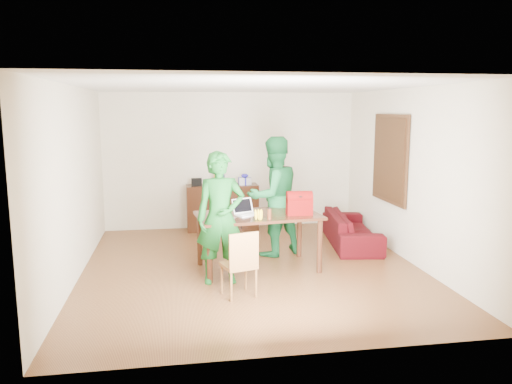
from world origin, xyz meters
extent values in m
cube|color=#431F10|center=(0.00, 0.00, -0.05)|extent=(5.00, 5.50, 0.10)
cube|color=white|center=(0.00, 0.00, 2.75)|extent=(5.00, 5.50, 0.10)
cube|color=beige|center=(0.00, 2.80, 1.35)|extent=(5.00, 0.10, 2.70)
cube|color=beige|center=(0.00, -2.80, 1.35)|extent=(5.00, 0.10, 2.70)
cube|color=beige|center=(-2.55, 0.00, 1.35)|extent=(0.10, 5.50, 2.70)
cube|color=beige|center=(2.55, 0.00, 1.35)|extent=(0.10, 5.50, 2.70)
cube|color=#3F2614|center=(2.46, 0.70, 1.55)|extent=(0.04, 1.28, 1.48)
cube|color=#482915|center=(2.43, 0.70, 1.55)|extent=(0.01, 1.18, 1.36)
cube|color=black|center=(-0.20, 2.51, 0.45)|extent=(1.40, 0.45, 0.90)
cube|color=black|center=(-0.70, 2.51, 0.97)|extent=(0.20, 0.14, 0.14)
cube|color=#ACABB5|center=(0.25, 2.51, 0.97)|extent=(0.24, 0.22, 0.14)
ellipsoid|color=#211AAD|center=(0.25, 2.51, 1.08)|extent=(0.14, 0.14, 0.07)
cube|color=black|center=(0.09, -0.04, 0.82)|extent=(1.89, 1.19, 0.04)
cylinder|color=black|center=(-0.67, -0.55, 0.40)|extent=(0.08, 0.08, 0.80)
cylinder|color=black|center=(0.95, -0.37, 0.40)|extent=(0.08, 0.08, 0.80)
cylinder|color=black|center=(-0.76, 0.29, 0.40)|extent=(0.08, 0.08, 0.80)
cylinder|color=black|center=(0.85, 0.47, 0.40)|extent=(0.08, 0.08, 0.80)
cube|color=brown|center=(-0.34, -1.09, 0.40)|extent=(0.48, 0.47, 0.04)
cube|color=brown|center=(-0.29, -1.25, 0.64)|extent=(0.39, 0.13, 0.45)
imported|color=#12511A|center=(-0.51, -0.54, 0.91)|extent=(0.68, 0.45, 1.82)
imported|color=#16652F|center=(0.46, 0.66, 0.97)|extent=(1.16, 1.06, 1.94)
cube|color=white|center=(-0.07, -0.09, 0.85)|extent=(0.39, 0.34, 0.02)
cube|color=black|center=(-0.07, -0.09, 0.96)|extent=(0.34, 0.21, 0.21)
cylinder|color=#522412|center=(0.19, -0.39, 0.92)|extent=(0.07, 0.07, 0.17)
cube|color=#710907|center=(0.69, -0.16, 0.97)|extent=(0.39, 0.24, 0.27)
imported|color=#350806|center=(1.95, 1.04, 0.28)|extent=(1.00, 1.98, 0.55)
camera|label=1|loc=(-1.10, -7.17, 2.37)|focal=35.00mm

